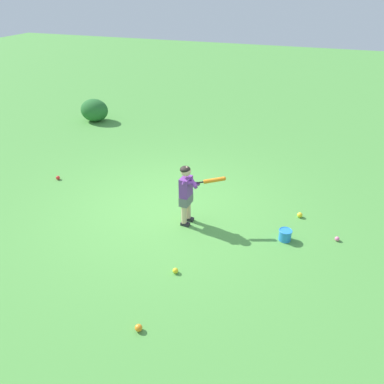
{
  "coord_description": "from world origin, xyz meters",
  "views": [
    {
      "loc": [
        2.47,
        -5.52,
        3.74
      ],
      "look_at": [
        0.52,
        -0.03,
        0.45
      ],
      "focal_mm": 35.76,
      "sensor_mm": 36.0,
      "label": 1
    }
  ],
  "objects_px": {
    "child_batter": "(188,190)",
    "play_ball_behind_batter": "(175,271)",
    "play_ball_far_right": "(58,178)",
    "play_ball_midfield": "(337,239)",
    "play_ball_center_lawn": "(139,328)",
    "toy_bucket": "(285,235)",
    "play_ball_by_bucket": "(300,215)"
  },
  "relations": [
    {
      "from": "child_batter",
      "to": "play_ball_behind_batter",
      "type": "xyz_separation_m",
      "value": [
        0.28,
        -1.28,
        -0.61
      ]
    },
    {
      "from": "play_ball_far_right",
      "to": "play_ball_behind_batter",
      "type": "relative_size",
      "value": 1.0
    },
    {
      "from": "child_batter",
      "to": "play_ball_midfield",
      "type": "height_order",
      "value": "child_batter"
    },
    {
      "from": "play_ball_center_lawn",
      "to": "play_ball_far_right",
      "type": "bearing_deg",
      "value": 138.56
    },
    {
      "from": "child_batter",
      "to": "toy_bucket",
      "type": "relative_size",
      "value": 5.0
    },
    {
      "from": "child_batter",
      "to": "toy_bucket",
      "type": "bearing_deg",
      "value": 2.08
    },
    {
      "from": "child_batter",
      "to": "play_ball_behind_batter",
      "type": "height_order",
      "value": "child_batter"
    },
    {
      "from": "play_ball_behind_batter",
      "to": "play_ball_far_right",
      "type": "bearing_deg",
      "value": 151.21
    },
    {
      "from": "play_ball_center_lawn",
      "to": "play_ball_far_right",
      "type": "height_order",
      "value": "play_ball_center_lawn"
    },
    {
      "from": "play_ball_center_lawn",
      "to": "play_ball_midfield",
      "type": "height_order",
      "value": "play_ball_center_lawn"
    },
    {
      "from": "play_ball_center_lawn",
      "to": "play_ball_behind_batter",
      "type": "height_order",
      "value": "play_ball_center_lawn"
    },
    {
      "from": "play_ball_center_lawn",
      "to": "play_ball_by_bucket",
      "type": "xyz_separation_m",
      "value": [
        1.57,
        3.22,
        0.0
      ]
    },
    {
      "from": "play_ball_center_lawn",
      "to": "play_ball_midfield",
      "type": "xyz_separation_m",
      "value": [
        2.22,
        2.71,
        -0.01
      ]
    },
    {
      "from": "child_batter",
      "to": "play_ball_far_right",
      "type": "bearing_deg",
      "value": 169.22
    },
    {
      "from": "play_ball_midfield",
      "to": "play_ball_far_right",
      "type": "relative_size",
      "value": 0.91
    },
    {
      "from": "play_ball_far_right",
      "to": "play_ball_behind_batter",
      "type": "bearing_deg",
      "value": -28.79
    },
    {
      "from": "play_ball_center_lawn",
      "to": "play_ball_behind_batter",
      "type": "relative_size",
      "value": 1.12
    },
    {
      "from": "child_batter",
      "to": "play_ball_behind_batter",
      "type": "distance_m",
      "value": 1.45
    },
    {
      "from": "toy_bucket",
      "to": "play_ball_far_right",
      "type": "bearing_deg",
      "value": 173.6
    },
    {
      "from": "play_ball_behind_batter",
      "to": "toy_bucket",
      "type": "distance_m",
      "value": 1.92
    },
    {
      "from": "child_batter",
      "to": "play_ball_midfield",
      "type": "relative_size",
      "value": 14.27
    },
    {
      "from": "play_ball_midfield",
      "to": "play_ball_behind_batter",
      "type": "xyz_separation_m",
      "value": [
        -2.18,
        -1.6,
        0.0
      ]
    },
    {
      "from": "play_ball_behind_batter",
      "to": "toy_bucket",
      "type": "bearing_deg",
      "value": 44.28
    },
    {
      "from": "play_ball_midfield",
      "to": "play_ball_far_right",
      "type": "distance_m",
      "value": 5.61
    },
    {
      "from": "play_ball_center_lawn",
      "to": "play_ball_far_right",
      "type": "relative_size",
      "value": 1.12
    },
    {
      "from": "play_ball_midfield",
      "to": "toy_bucket",
      "type": "xyz_separation_m",
      "value": [
        -0.8,
        -0.26,
        0.06
      ]
    },
    {
      "from": "child_batter",
      "to": "play_ball_center_lawn",
      "type": "distance_m",
      "value": 2.48
    },
    {
      "from": "play_ball_midfield",
      "to": "play_ball_behind_batter",
      "type": "bearing_deg",
      "value": -143.72
    },
    {
      "from": "play_ball_center_lawn",
      "to": "play_ball_by_bucket",
      "type": "distance_m",
      "value": 3.58
    },
    {
      "from": "play_ball_center_lawn",
      "to": "play_ball_behind_batter",
      "type": "distance_m",
      "value": 1.11
    },
    {
      "from": "play_ball_midfield",
      "to": "play_ball_by_bucket",
      "type": "height_order",
      "value": "play_ball_by_bucket"
    },
    {
      "from": "child_batter",
      "to": "play_ball_by_bucket",
      "type": "height_order",
      "value": "child_batter"
    }
  ]
}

